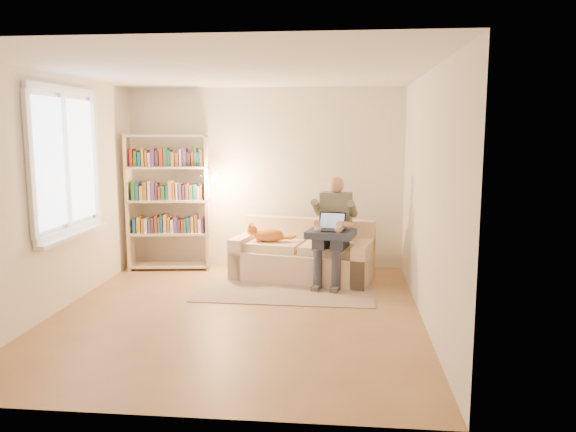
# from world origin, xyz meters

# --- Properties ---
(floor) EXTENTS (4.50, 4.50, 0.00)m
(floor) POSITION_xyz_m (0.00, 0.00, 0.00)
(floor) COLOR olive
(floor) RESTS_ON ground
(ceiling) EXTENTS (4.00, 4.50, 0.02)m
(ceiling) POSITION_xyz_m (0.00, 0.00, 2.60)
(ceiling) COLOR white
(ceiling) RESTS_ON wall_back
(wall_left) EXTENTS (0.02, 4.50, 2.60)m
(wall_left) POSITION_xyz_m (-2.00, 0.00, 1.30)
(wall_left) COLOR silver
(wall_left) RESTS_ON floor
(wall_right) EXTENTS (0.02, 4.50, 2.60)m
(wall_right) POSITION_xyz_m (2.00, 0.00, 1.30)
(wall_right) COLOR silver
(wall_right) RESTS_ON floor
(wall_back) EXTENTS (4.00, 0.02, 2.60)m
(wall_back) POSITION_xyz_m (0.00, 2.25, 1.30)
(wall_back) COLOR silver
(wall_back) RESTS_ON floor
(wall_front) EXTENTS (4.00, 0.02, 2.60)m
(wall_front) POSITION_xyz_m (0.00, -2.25, 1.30)
(wall_front) COLOR silver
(wall_front) RESTS_ON floor
(window) EXTENTS (0.12, 1.52, 1.69)m
(window) POSITION_xyz_m (-1.95, 0.20, 1.38)
(window) COLOR white
(window) RESTS_ON wall_left
(sofa) EXTENTS (1.98, 1.20, 0.78)m
(sofa) POSITION_xyz_m (0.61, 1.60, 0.29)
(sofa) COLOR beige
(sofa) RESTS_ON floor
(person) EXTENTS (0.51, 0.70, 1.40)m
(person) POSITION_xyz_m (1.02, 1.37, 0.78)
(person) COLOR #676B56
(person) RESTS_ON sofa
(cat) EXTENTS (0.62, 0.29, 0.22)m
(cat) POSITION_xyz_m (0.15, 1.58, 0.60)
(cat) COLOR orange
(cat) RESTS_ON sofa
(blanket) EXTENTS (0.67, 0.59, 0.09)m
(blanket) POSITION_xyz_m (0.99, 1.23, 0.69)
(blanket) COLOR #252F42
(blanket) RESTS_ON person
(laptop) EXTENTS (0.39, 0.35, 0.29)m
(laptop) POSITION_xyz_m (0.99, 1.24, 0.79)
(laptop) COLOR black
(laptop) RESTS_ON blanket
(bookshelf) EXTENTS (1.32, 0.44, 1.95)m
(bookshelf) POSITION_xyz_m (-1.34, 1.90, 1.08)
(bookshelf) COLOR beige
(bookshelf) RESTS_ON floor
(rug) EXTENTS (2.22, 1.34, 0.01)m
(rug) POSITION_xyz_m (0.44, 0.98, 0.01)
(rug) COLOR gray
(rug) RESTS_ON floor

